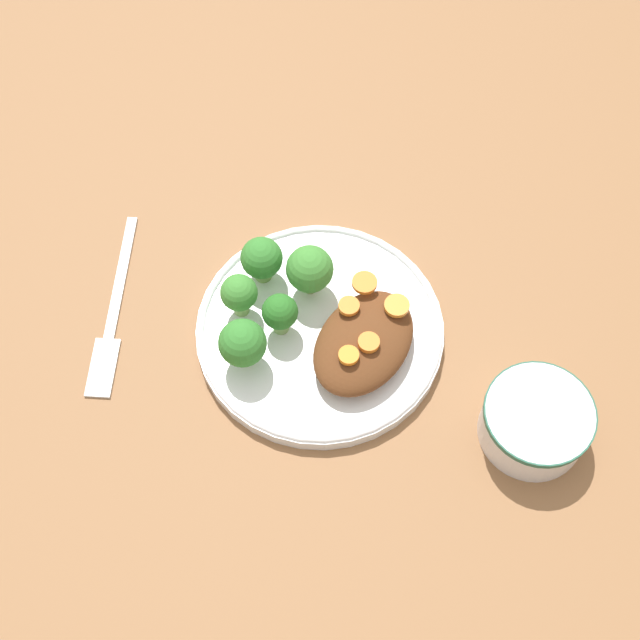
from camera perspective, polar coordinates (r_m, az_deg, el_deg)
ground_plane at (r=0.85m, az=0.00°, el=-0.94°), size 4.00×4.00×0.00m
plate at (r=0.84m, az=0.00°, el=-0.64°), size 0.23×0.23×0.02m
dip_bowl at (r=0.81m, az=13.65°, el=-6.30°), size 0.10×0.10×0.05m
stew_mound at (r=0.82m, az=2.91°, el=-1.31°), size 0.12×0.08×0.03m
broccoli_floret_0 at (r=0.83m, az=-0.67°, el=3.25°), size 0.05×0.05×0.06m
broccoli_floret_1 at (r=0.83m, az=-5.20°, el=1.67°), size 0.04×0.04×0.05m
broccoli_floret_2 at (r=0.80m, az=-4.98°, el=-1.51°), size 0.04×0.04×0.06m
broccoli_floret_3 at (r=0.84m, az=-3.75°, el=3.92°), size 0.04×0.04×0.05m
broccoli_floret_4 at (r=0.82m, az=-2.58°, el=0.45°), size 0.03×0.03×0.05m
carrot_slice_0 at (r=0.81m, az=4.94°, el=0.92°), size 0.02×0.02×0.00m
carrot_slice_1 at (r=0.83m, az=2.87°, el=2.40°), size 0.02×0.02×0.00m
carrot_slice_2 at (r=0.81m, az=1.86°, el=0.90°), size 0.02×0.02×0.00m
carrot_slice_3 at (r=0.79m, az=1.85°, el=-2.28°), size 0.02×0.02×0.00m
carrot_slice_4 at (r=0.79m, az=3.14°, el=-1.44°), size 0.02×0.02×0.01m
fork at (r=0.88m, az=-13.18°, el=-0.04°), size 0.19×0.11×0.01m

